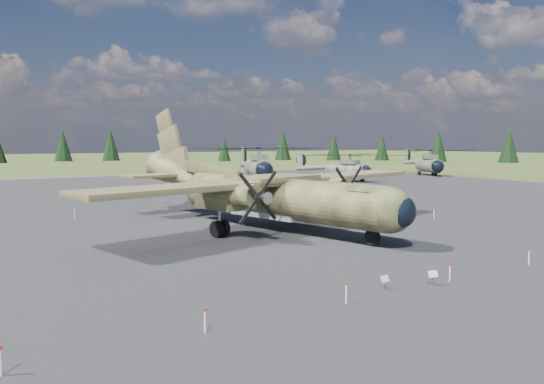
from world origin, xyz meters
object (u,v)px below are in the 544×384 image
helicopter_near (258,158)px  helicopter_mid (348,162)px  helicopter_far (429,157)px  transport_plane (263,190)px

helicopter_near → helicopter_mid: bearing=-5.5°
helicopter_mid → helicopter_far: size_ratio=0.86×
helicopter_near → helicopter_mid: 13.98m
transport_plane → helicopter_far: size_ratio=1.19×
transport_plane → helicopter_far: transport_plane is taller
helicopter_near → helicopter_mid: size_ratio=1.26×
transport_plane → helicopter_far: 65.63m
transport_plane → helicopter_near: (21.03, 36.36, 1.01)m
helicopter_near → transport_plane: bearing=-102.0°
helicopter_mid → helicopter_near: bearing=142.2°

